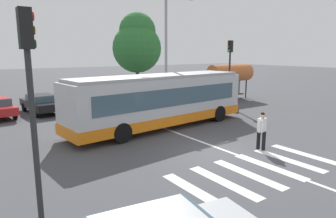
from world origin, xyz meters
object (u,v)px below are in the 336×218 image
object	(u,v)px
parked_car_black	(42,102)
bus_stop_shelter	(230,74)
traffic_light_far_corner	(230,63)
background_tree_right	(137,43)
parked_car_champagne	(141,94)
parked_car_blue	(112,97)
traffic_light_near_corner	(31,88)
pedestrian_crossing_street	(262,129)
parked_car_teal	(79,100)
city_transit_bus	(161,101)
twin_arm_street_lamp	(166,38)

from	to	relation	value
parked_car_black	bus_stop_shelter	distance (m)	16.06
traffic_light_far_corner	bus_stop_shelter	size ratio (longest dim) A/B	1.15
background_tree_right	parked_car_champagne	bearing A→B (deg)	-116.90
parked_car_blue	traffic_light_near_corner	distance (m)	17.51
pedestrian_crossing_street	background_tree_right	world-z (taller)	background_tree_right
pedestrian_crossing_street	bus_stop_shelter	size ratio (longest dim) A/B	0.38
parked_car_black	parked_car_champagne	distance (m)	8.02
parked_car_black	bus_stop_shelter	bearing A→B (deg)	-12.50
parked_car_teal	background_tree_right	bearing A→B (deg)	36.09
traffic_light_near_corner	parked_car_teal	bearing A→B (deg)	68.16
city_transit_bus	background_tree_right	size ratio (longest dim) A/B	1.37
twin_arm_street_lamp	background_tree_right	world-z (taller)	twin_arm_street_lamp
pedestrian_crossing_street	traffic_light_near_corner	size ratio (longest dim) A/B	0.33
traffic_light_far_corner	background_tree_right	size ratio (longest dim) A/B	0.62
parked_car_blue	background_tree_right	distance (m)	9.58
background_tree_right	traffic_light_near_corner	bearing A→B (deg)	-124.53
parked_car_black	traffic_light_near_corner	world-z (taller)	traffic_light_near_corner
parked_car_champagne	background_tree_right	distance (m)	8.31
pedestrian_crossing_street	bus_stop_shelter	xyz separation A→B (m)	(9.45, 10.99, 1.45)
parked_car_black	parked_car_teal	size ratio (longest dim) A/B	1.01
pedestrian_crossing_street	parked_car_black	world-z (taller)	pedestrian_crossing_street
parked_car_champagne	parked_car_teal	bearing A→B (deg)	-179.77
parked_car_champagne	traffic_light_near_corner	distance (m)	18.91
parked_car_champagne	traffic_light_far_corner	xyz separation A→B (m)	(4.86, -5.56, 2.71)
traffic_light_far_corner	bus_stop_shelter	bearing A→B (deg)	42.50
background_tree_right	parked_car_black	bearing A→B (deg)	-152.46
parked_car_blue	twin_arm_street_lamp	size ratio (longest dim) A/B	0.53
parked_car_champagne	pedestrian_crossing_street	bearing A→B (deg)	-97.52
parked_car_teal	twin_arm_street_lamp	world-z (taller)	twin_arm_street_lamp
parked_car_teal	traffic_light_far_corner	xyz separation A→B (m)	(10.27, -5.54, 2.71)
traffic_light_near_corner	city_transit_bus	bearing A→B (deg)	40.15
parked_car_teal	traffic_light_far_corner	bearing A→B (deg)	-28.35
parked_car_black	bus_stop_shelter	world-z (taller)	bus_stop_shelter
pedestrian_crossing_street	parked_car_teal	distance (m)	14.47
parked_car_blue	background_tree_right	size ratio (longest dim) A/B	0.54
city_transit_bus	twin_arm_street_lamp	size ratio (longest dim) A/B	1.34
pedestrian_crossing_street	bus_stop_shelter	bearing A→B (deg)	49.32
twin_arm_street_lamp	parked_car_champagne	bearing A→B (deg)	96.73
parked_car_teal	traffic_light_near_corner	bearing A→B (deg)	-111.84
traffic_light_far_corner	parked_car_black	bearing A→B (deg)	155.15
traffic_light_far_corner	parked_car_teal	bearing A→B (deg)	151.65
parked_car_teal	twin_arm_street_lamp	size ratio (longest dim) A/B	0.53
pedestrian_crossing_street	traffic_light_near_corner	distance (m)	9.87
city_transit_bus	parked_car_teal	bearing A→B (deg)	104.78
pedestrian_crossing_street	parked_car_teal	xyz separation A→B (m)	(-3.55, 14.03, -0.20)
parked_car_black	twin_arm_street_lamp	world-z (taller)	twin_arm_street_lamp
parked_car_blue	background_tree_right	xyz separation A→B (m)	(5.80, 6.15, 4.51)
traffic_light_near_corner	bus_stop_shelter	distance (m)	22.35
city_transit_bus	twin_arm_street_lamp	bearing A→B (deg)	52.64
traffic_light_near_corner	parked_car_black	bearing A→B (deg)	77.63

